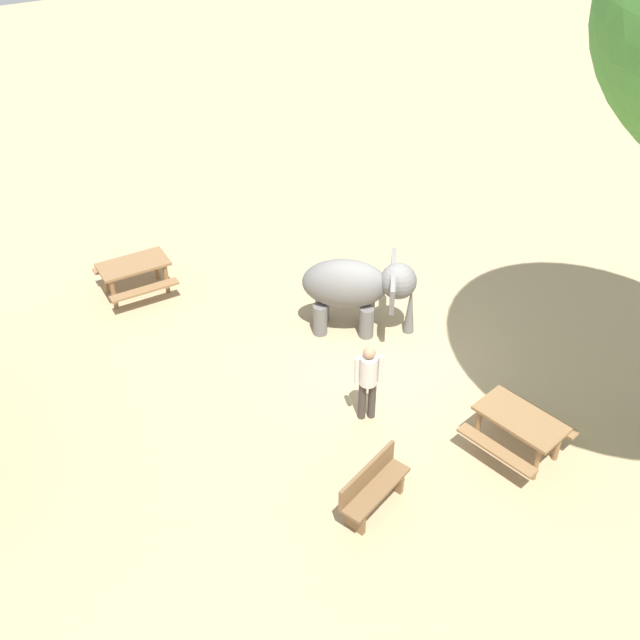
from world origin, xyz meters
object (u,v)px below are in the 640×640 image
at_px(person_handler, 368,378).
at_px(picnic_table_near, 519,425).
at_px(elephant, 357,287).
at_px(picnic_table_far, 134,271).
at_px(wooden_bench, 372,486).

bearing_deg(person_handler, picnic_table_near, -115.22).
bearing_deg(elephant, picnic_table_near, -47.32).
distance_m(person_handler, picnic_table_far, 6.35).
bearing_deg(wooden_bench, person_handler, -141.62).
xyz_separation_m(person_handler, wooden_bench, (-1.80, 1.02, -0.48)).
bearing_deg(picnic_table_far, person_handler, 111.59).
bearing_deg(picnic_table_far, wooden_bench, 99.56).
bearing_deg(wooden_bench, picnic_table_far, -101.87).
distance_m(elephant, wooden_bench, 4.77).
height_order(picnic_table_near, picnic_table_far, same).
bearing_deg(person_handler, picnic_table_far, 43.86).
relative_size(wooden_bench, picnic_table_near, 0.80).
distance_m(elephant, person_handler, 2.67).
xyz_separation_m(wooden_bench, picnic_table_far, (7.66, 1.38, 0.12)).
bearing_deg(picnic_table_far, elephant, 135.31).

